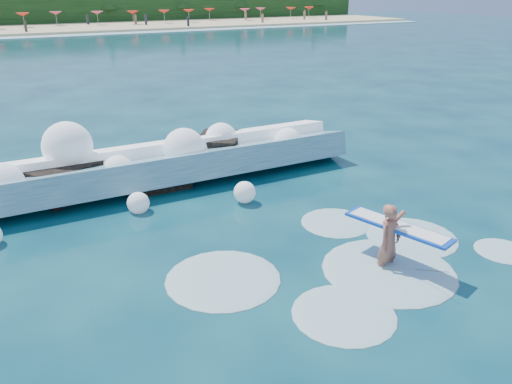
% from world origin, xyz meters
% --- Properties ---
extents(ground, '(200.00, 200.00, 0.00)m').
position_xyz_m(ground, '(0.00, 0.00, 0.00)').
color(ground, '#07293D').
rests_on(ground, ground).
extents(beach, '(140.00, 20.00, 0.40)m').
position_xyz_m(beach, '(0.00, 78.00, 0.20)').
color(beach, tan).
rests_on(beach, ground).
extents(wet_band, '(140.00, 5.00, 0.08)m').
position_xyz_m(wet_band, '(0.00, 67.00, 0.04)').
color(wet_band, silver).
rests_on(wet_band, ground).
extents(treeline, '(140.00, 4.00, 5.00)m').
position_xyz_m(treeline, '(0.00, 88.00, 2.50)').
color(treeline, black).
rests_on(treeline, ground).
extents(breaking_wave, '(18.20, 2.83, 1.57)m').
position_xyz_m(breaking_wave, '(-1.76, 7.09, 0.55)').
color(breaking_wave, teal).
rests_on(breaking_wave, ground).
extents(rock_cluster, '(8.25, 3.06, 1.31)m').
position_xyz_m(rock_cluster, '(-0.08, 7.31, 0.42)').
color(rock_cluster, black).
rests_on(rock_cluster, ground).
extents(surfer_with_board, '(1.37, 3.06, 1.94)m').
position_xyz_m(surfer_with_board, '(3.52, -1.08, 0.72)').
color(surfer_with_board, '#A15C4B').
rests_on(surfer_with_board, ground).
extents(wave_spray, '(15.21, 4.97, 2.35)m').
position_xyz_m(wave_spray, '(-2.50, 7.05, 1.10)').
color(wave_spray, white).
rests_on(wave_spray, ground).
extents(surf_foam, '(8.98, 5.71, 0.16)m').
position_xyz_m(surf_foam, '(2.72, -0.66, 0.00)').
color(surf_foam, silver).
rests_on(surf_foam, ground).
extents(beach_umbrellas, '(113.43, 5.94, 0.50)m').
position_xyz_m(beach_umbrellas, '(-0.04, 80.02, 2.25)').
color(beach_umbrellas, '#CB3B5B').
rests_on(beach_umbrellas, ground).
extents(beachgoers, '(107.29, 11.64, 1.94)m').
position_xyz_m(beachgoers, '(2.57, 73.78, 1.11)').
color(beachgoers, '#3F332D').
rests_on(beachgoers, ground).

